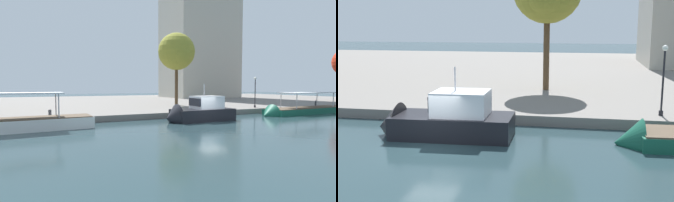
# 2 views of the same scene
# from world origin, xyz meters

# --- Properties ---
(ground_plane) EXTENTS (220.00, 220.00, 0.00)m
(ground_plane) POSITION_xyz_m (0.00, 0.00, 0.00)
(ground_plane) COLOR #23383D
(dock_promenade) EXTENTS (120.00, 55.00, 0.64)m
(dock_promenade) POSITION_xyz_m (0.00, 33.08, 0.32)
(dock_promenade) COLOR slate
(dock_promenade) RESTS_ON ground_plane
(motor_yacht_2) EXTENTS (7.64, 3.18, 4.80)m
(motor_yacht_2) POSITION_xyz_m (-0.15, 2.30, 0.77)
(motor_yacht_2) COLOR black
(motor_yacht_2) RESTS_ON ground_plane
(tour_boat_3) EXTENTS (14.95, 3.55, 3.99)m
(tour_boat_3) POSITION_xyz_m (16.02, 2.75, 0.26)
(tour_boat_3) COLOR #14513D
(tour_boat_3) RESTS_ON ground_plane
(mooring_bollard_1) EXTENTS (0.28, 0.28, 0.77)m
(mooring_bollard_1) POSITION_xyz_m (23.35, 6.17, 1.05)
(mooring_bollard_1) COLOR #2D2D33
(mooring_bollard_1) RESTS_ON dock_promenade
(mooring_bollard_2) EXTENTS (0.29, 0.29, 0.80)m
(mooring_bollard_2) POSITION_xyz_m (-14.09, 5.93, 1.07)
(mooring_bollard_2) COLOR #2D2D33
(mooring_bollard_2) RESTS_ON dock_promenade
(lamp_post) EXTENTS (0.36, 0.36, 4.26)m
(lamp_post) POSITION_xyz_m (12.09, 7.18, 3.07)
(lamp_post) COLOR black
(lamp_post) RESTS_ON dock_promenade
(tree_2) EXTENTS (5.73, 5.86, 11.19)m
(tree_2) POSITION_xyz_m (4.15, 15.65, 8.90)
(tree_2) COLOR #4C3823
(tree_2) RESTS_ON dock_promenade
(office_tower) EXTENTS (17.14, 14.80, 53.84)m
(office_tower) POSITION_xyz_m (23.42, 40.69, 26.52)
(office_tower) COLOR #ADA899
(office_tower) RESTS_ON dock_promenade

